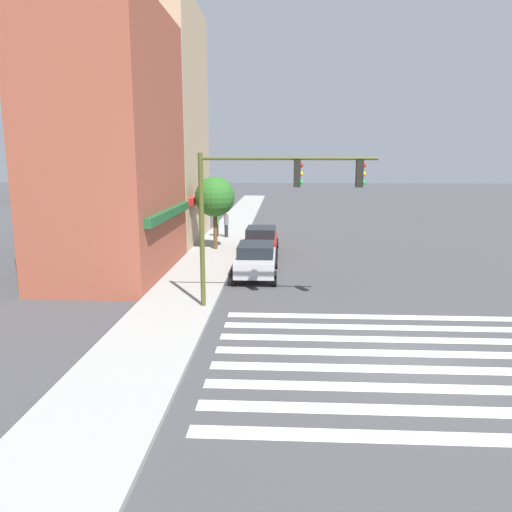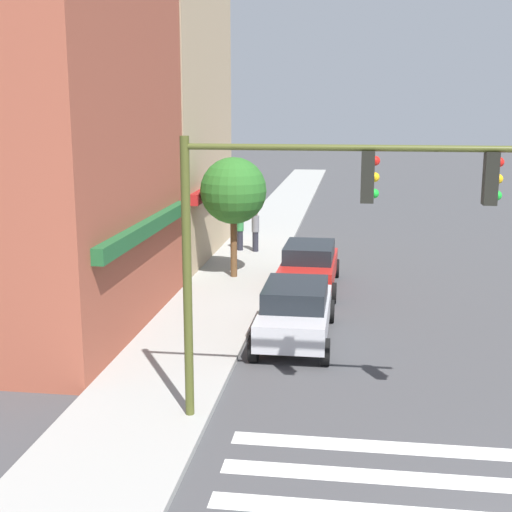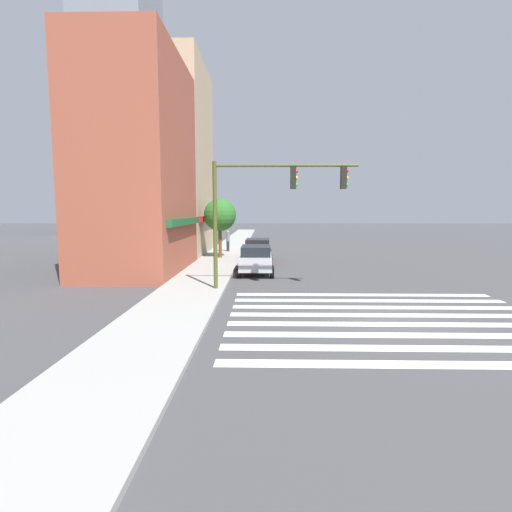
% 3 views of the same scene
% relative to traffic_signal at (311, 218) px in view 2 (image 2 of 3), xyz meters
% --- Properties ---
extents(storefront_row, '(19.12, 5.30, 15.23)m').
position_rel_traffic_signal_xyz_m(storefront_row, '(10.97, 7.51, 2.70)').
color(storefront_row, '#9E4C38').
rests_on(storefront_row, ground_plane).
extents(traffic_signal, '(0.32, 6.34, 5.77)m').
position_rel_traffic_signal_xyz_m(traffic_signal, '(0.00, 0.00, 0.00)').
color(traffic_signal, '#474C1E').
rests_on(traffic_signal, ground_plane).
extents(sedan_silver, '(4.41, 2.02, 1.59)m').
position_rel_traffic_signal_xyz_m(sedan_silver, '(5.37, 0.71, -3.43)').
color(sedan_silver, '#B7B7BC').
rests_on(sedan_silver, ground_plane).
extents(sedan_red, '(4.43, 2.02, 1.59)m').
position_rel_traffic_signal_xyz_m(sedan_red, '(11.04, 0.71, -3.43)').
color(sedan_red, '#B21E19').
rests_on(sedan_red, ground_plane).
extents(pedestrian_green_top, '(0.32, 0.32, 1.77)m').
position_rel_traffic_signal_xyz_m(pedestrian_green_top, '(16.59, 4.06, -3.20)').
color(pedestrian_green_top, '#23232D').
rests_on(pedestrian_green_top, sidewalk_left).
extents(pedestrian_grey_coat, '(0.32, 0.32, 1.77)m').
position_rel_traffic_signal_xyz_m(pedestrian_grey_coat, '(16.41, 3.36, -3.20)').
color(pedestrian_grey_coat, '#23232D').
rests_on(pedestrian_grey_coat, sidewalk_left).
extents(street_tree, '(2.39, 2.39, 4.36)m').
position_rel_traffic_signal_xyz_m(street_tree, '(11.80, 3.51, -0.97)').
color(street_tree, brown).
rests_on(street_tree, sidewalk_left).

